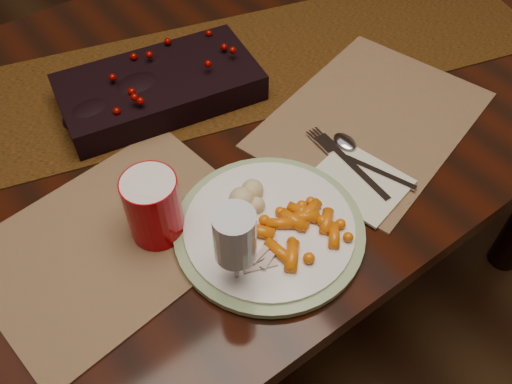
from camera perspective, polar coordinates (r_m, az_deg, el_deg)
floor at (r=1.65m, az=-4.72°, el=-11.42°), size 5.00×5.00×0.00m
dining_table at (r=1.33m, az=-5.75°, el=-3.83°), size 1.80×1.00×0.75m
table_runner at (r=1.12m, az=-10.35°, el=11.05°), size 1.70×0.78×0.00m
centerpiece at (r=1.06m, az=-10.17°, el=11.19°), size 0.40×0.25×0.07m
placemat_main at (r=1.05m, az=12.08°, el=7.50°), size 0.49×0.42×0.00m
placemat_second at (r=0.88m, az=-14.52°, el=-4.69°), size 0.45×0.35×0.00m
dinner_plate at (r=0.85m, az=1.40°, el=-3.88°), size 0.39×0.39×0.02m
baby_carrots at (r=0.83m, az=4.55°, el=-4.19°), size 0.13×0.11×0.02m
mashed_potatoes at (r=0.85m, az=-0.83°, el=-0.83°), size 0.09×0.08×0.04m
turkey_shreds at (r=0.81m, az=0.58°, el=-6.39°), size 0.08×0.07×0.02m
napkin at (r=0.93m, az=10.80°, el=1.04°), size 0.16×0.17×0.01m
fork at (r=0.95m, az=10.08°, el=2.74°), size 0.04×0.18×0.00m
spoon at (r=0.96m, az=11.75°, el=3.05°), size 0.09×0.17×0.00m
red_cup at (r=0.83m, az=-10.75°, el=-1.58°), size 0.11×0.11×0.12m
wine_glass at (r=0.74m, az=-2.17°, el=-6.37°), size 0.07×0.07×0.16m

